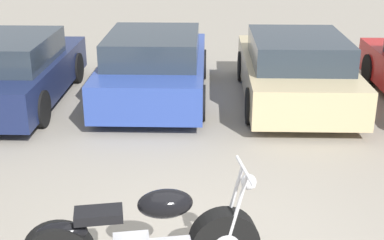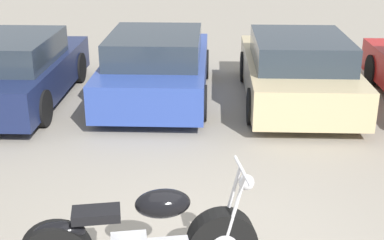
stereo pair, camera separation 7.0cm
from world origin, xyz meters
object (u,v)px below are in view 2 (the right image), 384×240
(parked_car_champagne, at_px, (297,70))
(parked_car_blue, at_px, (157,66))
(motorcycle, at_px, (138,240))
(parked_car_navy, at_px, (13,70))

(parked_car_champagne, bearing_deg, parked_car_blue, 176.84)
(parked_car_blue, bearing_deg, parked_car_champagne, -3.16)
(motorcycle, relative_size, parked_car_blue, 0.55)
(parked_car_navy, height_order, parked_car_champagne, same)
(parked_car_blue, bearing_deg, parked_car_navy, -171.73)
(parked_car_blue, xyz_separation_m, parked_car_champagne, (2.64, -0.15, 0.00))
(motorcycle, distance_m, parked_car_champagne, 5.85)
(motorcycle, height_order, parked_car_navy, parked_car_navy)
(motorcycle, distance_m, parked_car_navy, 5.99)
(motorcycle, xyz_separation_m, parked_car_navy, (-3.02, 5.16, 0.19))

